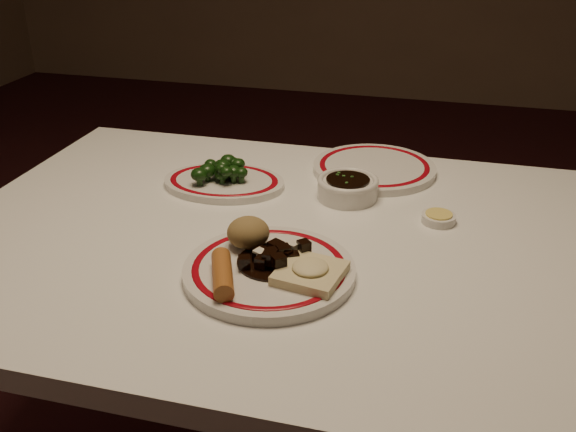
% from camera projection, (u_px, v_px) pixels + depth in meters
% --- Properties ---
extents(dining_table, '(1.20, 0.90, 0.75)m').
position_uv_depth(dining_table, '(271.00, 275.00, 1.21)').
color(dining_table, white).
rests_on(dining_table, ground).
extents(main_plate, '(0.33, 0.33, 0.02)m').
position_uv_depth(main_plate, '(269.00, 271.00, 1.03)').
color(main_plate, silver).
rests_on(main_plate, dining_table).
extents(rice_mound, '(0.07, 0.07, 0.05)m').
position_uv_depth(rice_mound, '(248.00, 232.00, 1.07)').
color(rice_mound, olive).
rests_on(rice_mound, main_plate).
extents(spring_roll, '(0.07, 0.12, 0.03)m').
position_uv_depth(spring_roll, '(222.00, 274.00, 0.98)').
color(spring_roll, '#AC642A').
rests_on(spring_roll, main_plate).
extents(fried_wonton, '(0.11, 0.11, 0.03)m').
position_uv_depth(fried_wonton, '(310.00, 272.00, 0.99)').
color(fried_wonton, beige).
rests_on(fried_wonton, main_plate).
extents(stirfry_heap, '(0.12, 0.12, 0.03)m').
position_uv_depth(stirfry_heap, '(274.00, 257.00, 1.03)').
color(stirfry_heap, black).
rests_on(stirfry_heap, main_plate).
extents(broccoli_plate, '(0.27, 0.23, 0.02)m').
position_uv_depth(broccoli_plate, '(224.00, 182.00, 1.35)').
color(broccoli_plate, silver).
rests_on(broccoli_plate, dining_table).
extents(broccoli_pile, '(0.11, 0.11, 0.05)m').
position_uv_depth(broccoli_pile, '(223.00, 169.00, 1.33)').
color(broccoli_pile, '#23471C').
rests_on(broccoli_pile, broccoli_plate).
extents(soy_bowl, '(0.12, 0.12, 0.04)m').
position_uv_depth(soy_bowl, '(348.00, 189.00, 1.29)').
color(soy_bowl, silver).
rests_on(soy_bowl, dining_table).
extents(sweet_sour_dish, '(0.06, 0.06, 0.02)m').
position_uv_depth(sweet_sour_dish, '(348.00, 191.00, 1.31)').
color(sweet_sour_dish, silver).
rests_on(sweet_sour_dish, dining_table).
extents(mustard_dish, '(0.06, 0.06, 0.02)m').
position_uv_depth(mustard_dish, '(438.00, 218.00, 1.20)').
color(mustard_dish, silver).
rests_on(mustard_dish, dining_table).
extents(far_plate, '(0.30, 0.30, 0.02)m').
position_uv_depth(far_plate, '(374.00, 168.00, 1.42)').
color(far_plate, silver).
rests_on(far_plate, dining_table).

